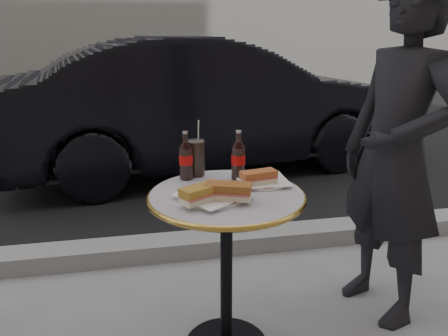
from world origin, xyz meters
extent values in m
cube|color=black|center=(0.00, 5.00, 0.00)|extent=(40.00, 8.00, 0.00)
cube|color=gray|center=(0.00, 0.90, 0.05)|extent=(40.00, 0.20, 0.12)
cylinder|color=silver|center=(-0.06, -0.05, 0.74)|extent=(0.31, 0.31, 0.01)
cylinder|color=white|center=(0.17, 0.09, 0.74)|extent=(0.25, 0.25, 0.01)
cube|color=#A7752A|center=(-0.11, -0.10, 0.77)|extent=(0.18, 0.15, 0.06)
cube|color=brown|center=(-0.01, -0.10, 0.77)|extent=(0.18, 0.13, 0.06)
cube|color=#AD572C|center=(0.14, 0.05, 0.77)|extent=(0.16, 0.09, 0.05)
cylinder|color=black|center=(-0.09, 0.25, 0.81)|extent=(0.09, 0.09, 0.16)
imported|color=black|center=(0.37, 2.68, 0.65)|extent=(1.99, 4.10, 1.29)
imported|color=black|center=(0.82, 0.15, 0.79)|extent=(0.52, 0.66, 1.59)
camera|label=1|loc=(-0.32, -1.56, 1.33)|focal=35.00mm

